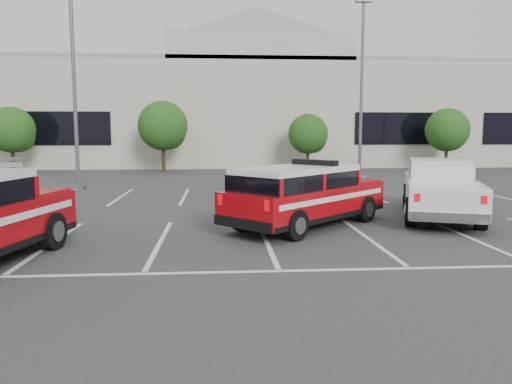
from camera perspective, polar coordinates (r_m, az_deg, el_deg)
ground at (r=12.93m, az=1.14°, el=-5.56°), size 120.00×120.00×0.00m
stall_markings at (r=17.34m, az=-0.25°, el=-2.31°), size 23.00×15.00×0.01m
convention_building at (r=44.49m, az=-2.49°, el=9.45°), size 60.00×16.99×13.20m
tree_left at (r=37.24m, az=-26.01°, el=6.23°), size 3.07×3.07×4.42m
tree_mid_left at (r=34.81m, az=-10.44°, el=7.26°), size 3.37×3.37×4.85m
tree_mid_right at (r=35.18m, az=6.10°, el=6.46°), size 2.77×2.77×3.99m
tree_right at (r=38.25m, az=21.11°, el=6.47°), size 3.07×3.07×4.42m
light_pole_left at (r=25.61m, az=-20.08°, el=11.90°), size 0.90×0.60×10.24m
light_pole_mid at (r=29.81m, az=11.97°, el=11.42°), size 0.90×0.60×10.24m
fire_chief_suv at (r=14.69m, az=5.62°, el=-0.90°), size 5.41×5.34×1.96m
white_pickup at (r=17.41m, az=20.27°, el=-0.26°), size 4.03×6.43×1.87m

